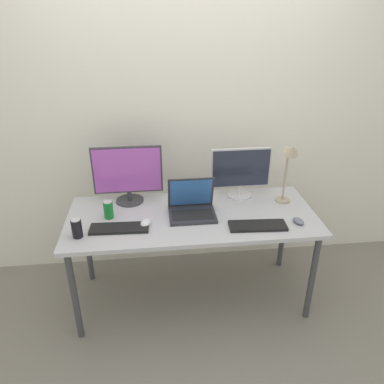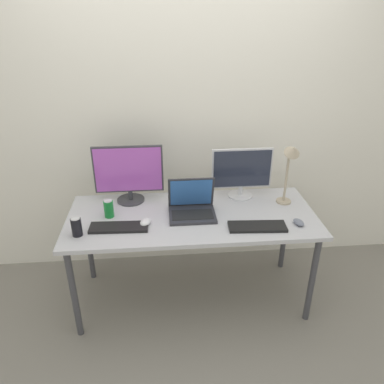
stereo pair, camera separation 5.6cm
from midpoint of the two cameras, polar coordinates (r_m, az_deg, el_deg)
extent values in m
plane|color=gray|center=(3.08, -0.54, -15.52)|extent=(16.00, 16.00, 0.00)
cube|color=silver|center=(2.97, -1.86, 11.71)|extent=(7.00, 0.08, 2.60)
cylinder|color=#424247|center=(2.66, -18.07, -14.85)|extent=(0.04, 0.04, 0.71)
cylinder|color=#424247|center=(2.80, 17.28, -12.39)|extent=(0.04, 0.04, 0.71)
cylinder|color=#424247|center=(3.15, -16.16, -7.48)|extent=(0.04, 0.04, 0.71)
cylinder|color=#424247|center=(3.26, 13.24, -5.76)|extent=(0.04, 0.04, 0.71)
cube|color=#B7B7BC|center=(2.64, -0.60, -3.78)|extent=(1.74, 0.74, 0.03)
cylinder|color=#38383D|center=(2.86, -9.98, -1.27)|extent=(0.21, 0.21, 0.01)
cylinder|color=#38383D|center=(2.84, -10.04, -0.57)|extent=(0.03, 0.03, 0.07)
cube|color=#38383D|center=(2.75, -10.39, 3.34)|extent=(0.50, 0.02, 0.35)
cube|color=#A54CB2|center=(2.74, -10.40, 3.23)|extent=(0.48, 0.01, 0.33)
cylinder|color=silver|center=(2.92, 6.65, -0.41)|extent=(0.19, 0.19, 0.01)
cylinder|color=silver|center=(2.90, 6.69, 0.28)|extent=(0.03, 0.03, 0.07)
cube|color=silver|center=(2.82, 6.88, 3.68)|extent=(0.45, 0.02, 0.31)
cube|color=#232838|center=(2.81, 6.94, 3.58)|extent=(0.43, 0.01, 0.28)
cube|color=#2D2D33|center=(2.62, -0.59, -3.46)|extent=(0.32, 0.25, 0.02)
cube|color=black|center=(2.60, -0.54, -3.45)|extent=(0.28, 0.14, 0.00)
cube|color=#2D2D33|center=(2.64, -0.80, -0.01)|extent=(0.32, 0.09, 0.25)
cube|color=#3366B2|center=(2.63, -0.79, -0.12)|extent=(0.29, 0.07, 0.22)
cube|color=black|center=(2.52, -11.65, -5.42)|extent=(0.39, 0.14, 0.02)
cube|color=black|center=(2.53, 9.35, -5.09)|extent=(0.39, 0.15, 0.02)
ellipsoid|color=silver|center=(2.53, -7.68, -4.67)|extent=(0.10, 0.11, 0.04)
ellipsoid|color=slate|center=(2.62, 15.32, -4.28)|extent=(0.08, 0.11, 0.03)
cylinder|color=black|center=(2.49, -17.77, -5.32)|extent=(0.07, 0.07, 0.12)
cylinder|color=silver|center=(2.45, -17.97, -4.07)|extent=(0.06, 0.06, 0.00)
cylinder|color=#197F33|center=(2.64, -13.20, -2.67)|extent=(0.07, 0.07, 0.12)
cylinder|color=silver|center=(2.61, -13.34, -1.46)|extent=(0.06, 0.06, 0.00)
cylinder|color=tan|center=(2.89, 13.06, -1.21)|extent=(0.11, 0.11, 0.01)
cylinder|color=tan|center=(2.80, 13.48, 2.43)|extent=(0.02, 0.02, 0.39)
cone|color=tan|center=(2.67, 14.40, 6.29)|extent=(0.11, 0.12, 0.11)
camera|label=1|loc=(0.03, -90.62, -0.31)|focal=35.00mm
camera|label=2|loc=(0.03, 89.38, 0.31)|focal=35.00mm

